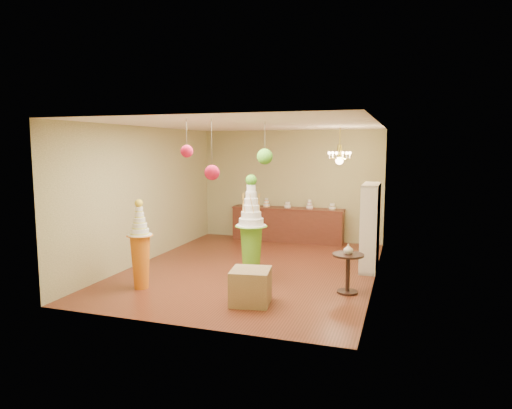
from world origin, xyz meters
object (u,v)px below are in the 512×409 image
(pedestal_orange, at_px, (140,254))
(sideboard, at_px, (288,224))
(pedestal_green, at_px, (251,239))
(round_table, at_px, (348,268))

(pedestal_orange, distance_m, sideboard, 5.09)
(sideboard, bearing_deg, pedestal_green, -86.19)
(pedestal_green, bearing_deg, pedestal_orange, -148.76)
(round_table, bearing_deg, sideboard, 117.93)
(pedestal_green, distance_m, round_table, 1.89)
(sideboard, bearing_deg, round_table, -62.07)
(pedestal_orange, bearing_deg, pedestal_green, 31.24)
(pedestal_green, height_order, pedestal_orange, pedestal_green)
(sideboard, xyz_separation_m, round_table, (2.10, -3.96, -0.02))
(pedestal_green, xyz_separation_m, sideboard, (-0.25, 3.79, -0.33))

